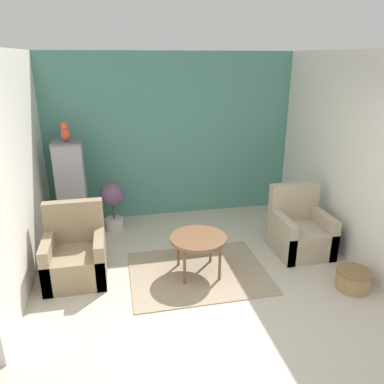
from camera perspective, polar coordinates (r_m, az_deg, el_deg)
name	(u,v)px	position (r m, az deg, el deg)	size (l,w,h in m)	color
ground_plane	(225,333)	(4.10, 5.04, -20.57)	(20.00, 20.00, 0.00)	beige
wall_back_accent	(172,137)	(6.43, -3.10, 8.36)	(4.28, 0.06, 2.76)	#4C897A
wall_left	(18,172)	(4.89, -25.00, 2.80)	(0.06, 3.22, 2.76)	silver
wall_right	(339,154)	(5.67, 21.43, 5.45)	(0.06, 3.22, 2.76)	silver
area_rug	(198,272)	(5.01, 0.94, -12.12)	(1.76, 1.39, 0.01)	gray
coffee_table	(198,240)	(4.77, 0.97, -7.36)	(0.72, 0.72, 0.52)	brown
armchair_left	(76,256)	(5.00, -17.30, -9.34)	(0.74, 0.75, 0.94)	#8E7A5B
armchair_right	(300,232)	(5.61, 16.09, -5.88)	(0.74, 0.75, 0.94)	tan
birdcage	(72,191)	(6.04, -17.79, 0.15)	(0.55, 0.55, 1.49)	slate
parrot	(65,132)	(5.81, -18.73, 8.62)	(0.14, 0.24, 0.29)	#D14C2D
potted_plant	(112,201)	(6.10, -12.02, -1.31)	(0.40, 0.36, 0.79)	beige
wicker_basket	(353,279)	(5.04, 23.37, -12.04)	(0.42, 0.42, 0.24)	#A37F51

